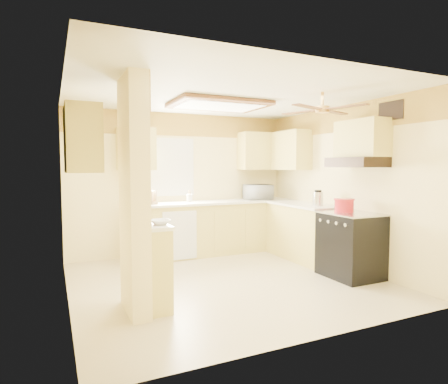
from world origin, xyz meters
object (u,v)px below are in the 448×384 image
stove (351,245)px  dutch_oven (344,205)px  kettle (318,198)px  microwave (258,192)px  bowl (160,222)px

stove → dutch_oven: size_ratio=3.19×
kettle → microwave: bearing=102.0°
dutch_oven → kettle: kettle is taller
kettle → stove: bearing=-91.1°
bowl → dutch_oven: (2.73, 0.18, 0.05)m
bowl → stove: bearing=1.3°
microwave → dutch_oven: (0.25, -2.01, -0.07)m
microwave → kettle: size_ratio=2.02×
dutch_oven → stove: bearing=-76.2°
stove → dutch_oven: bearing=103.8°
bowl → dutch_oven: dutch_oven is taller
stove → microwave: 2.24m
microwave → kettle: 1.41m
bowl → kettle: bearing=16.3°
bowl → dutch_oven: 2.73m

